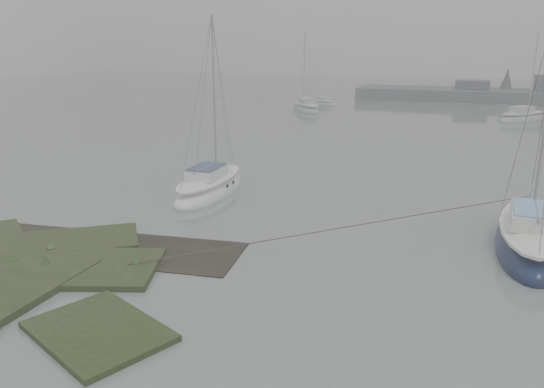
# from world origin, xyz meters

# --- Properties ---
(ground) EXTENTS (160.00, 160.00, 0.00)m
(ground) POSITION_xyz_m (0.00, 30.00, 0.00)
(ground) COLOR slate
(ground) RESTS_ON ground
(sailboat_main) EXTENTS (2.85, 7.29, 10.09)m
(sailboat_main) POSITION_xyz_m (11.29, 9.32, 0.31)
(sailboat_main) COLOR #0D1835
(sailboat_main) RESTS_ON ground
(sailboat_white) EXTENTS (2.16, 6.30, 8.85)m
(sailboat_white) POSITION_xyz_m (-2.45, 12.05, 0.27)
(sailboat_white) COLOR white
(sailboat_white) RESTS_ON ground
(sailboat_far_a) EXTENTS (5.19, 6.34, 8.82)m
(sailboat_far_a) POSITION_xyz_m (-6.77, 44.70, 0.27)
(sailboat_far_a) COLOR #A3A6AD
(sailboat_far_a) RESTS_ON ground
(sailboat_far_b) EXTENTS (5.38, 5.89, 8.50)m
(sailboat_far_b) POSITION_xyz_m (14.28, 44.19, 0.26)
(sailboat_far_b) COLOR #AEB3B8
(sailboat_far_b) RESTS_ON ground
(sailboat_far_c) EXTENTS (4.45, 3.34, 6.08)m
(sailboat_far_c) POSITION_xyz_m (-6.68, 50.83, 0.19)
(sailboat_far_c) COLOR #B8BCC2
(sailboat_far_c) RESTS_ON ground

